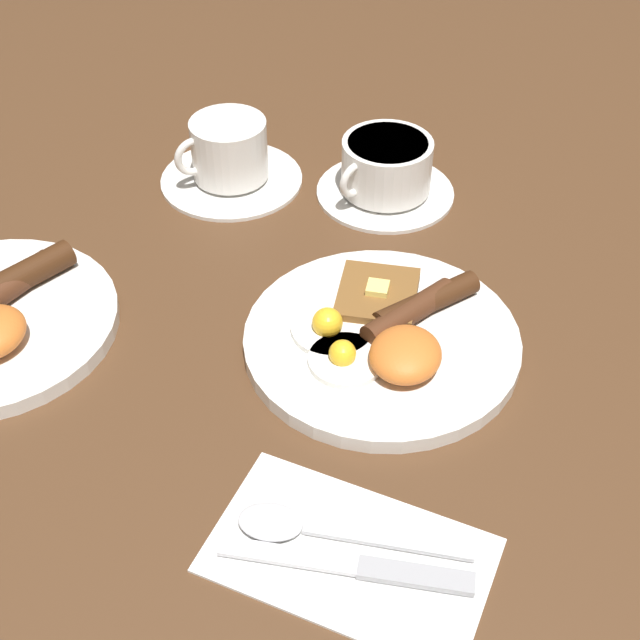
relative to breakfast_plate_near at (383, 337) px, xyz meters
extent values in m
plane|color=#4C301C|center=(0.00, 0.00, -0.01)|extent=(3.00, 3.00, 0.00)
cylinder|color=silver|center=(0.00, 0.00, -0.01)|extent=(0.25, 0.25, 0.01)
cylinder|color=white|center=(-0.04, 0.02, 0.00)|extent=(0.07, 0.07, 0.01)
sphere|color=yellow|center=(-0.05, 0.02, 0.01)|extent=(0.02, 0.02, 0.02)
cylinder|color=white|center=(-0.01, 0.04, 0.00)|extent=(0.07, 0.07, 0.01)
sphere|color=yellow|center=(-0.01, 0.05, 0.01)|extent=(0.03, 0.03, 0.03)
ellipsoid|color=orange|center=(-0.03, -0.03, 0.02)|extent=(0.07, 0.06, 0.03)
cylinder|color=#3E2110|center=(0.04, -0.03, 0.01)|extent=(0.10, 0.09, 0.02)
cylinder|color=#492715|center=(0.02, -0.02, 0.01)|extent=(0.10, 0.07, 0.02)
cube|color=brown|center=(0.04, 0.02, 0.01)|extent=(0.09, 0.08, 0.01)
cube|color=#F4E072|center=(0.04, 0.02, 0.02)|extent=(0.02, 0.02, 0.01)
cylinder|color=#3D210F|center=(-0.04, 0.34, 0.02)|extent=(0.10, 0.07, 0.03)
cylinder|color=#4B2816|center=(-0.06, 0.35, 0.01)|extent=(0.10, 0.05, 0.02)
cylinder|color=silver|center=(0.24, 0.06, -0.01)|extent=(0.15, 0.15, 0.01)
cylinder|color=silver|center=(0.24, 0.06, 0.02)|extent=(0.10, 0.10, 0.06)
cylinder|color=#9E7047|center=(0.24, 0.06, 0.05)|extent=(0.09, 0.09, 0.00)
torus|color=silver|center=(0.20, 0.09, 0.03)|extent=(0.04, 0.03, 0.04)
cylinder|color=silver|center=(0.21, 0.23, -0.01)|extent=(0.16, 0.16, 0.01)
cylinder|color=silver|center=(0.21, 0.23, 0.03)|extent=(0.08, 0.08, 0.07)
cylinder|color=#9E7047|center=(0.21, 0.23, 0.06)|extent=(0.07, 0.07, 0.00)
torus|color=silver|center=(0.18, 0.26, 0.03)|extent=(0.04, 0.04, 0.04)
cube|color=white|center=(-0.22, -0.03, -0.01)|extent=(0.14, 0.21, 0.01)
cube|color=silver|center=(-0.24, 0.01, -0.01)|extent=(0.03, 0.10, 0.00)
cube|color=#9E9EA3|center=(-0.22, -0.08, -0.01)|extent=(0.03, 0.08, 0.01)
ellipsoid|color=silver|center=(-0.21, 0.03, 0.00)|extent=(0.04, 0.05, 0.01)
cube|color=silver|center=(-0.20, -0.06, -0.01)|extent=(0.02, 0.13, 0.00)
camera|label=1|loc=(-0.57, -0.13, 0.55)|focal=50.00mm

